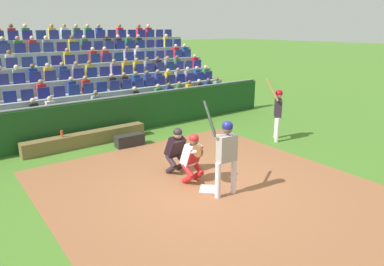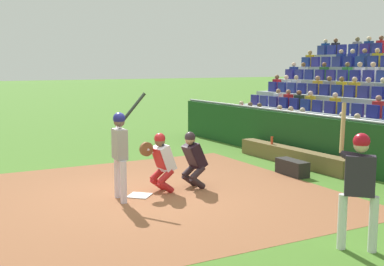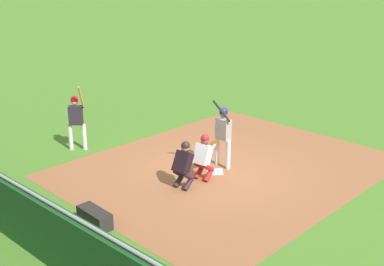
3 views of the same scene
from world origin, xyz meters
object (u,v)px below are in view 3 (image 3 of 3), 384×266
home_plate_marker (215,172)px  batter_at_plate (223,130)px  equipment_duffel_bag (95,218)px  catcher_crouching (204,154)px  home_plate_umpire (184,163)px  on_deck_batter (76,117)px  dugout_bench (90,251)px  water_bottle_on_bench (116,251)px

home_plate_marker → batter_at_plate: batter_at_plate is taller
home_plate_marker → equipment_duffel_bag: equipment_duffel_bag is taller
equipment_duffel_bag → catcher_crouching: bearing=90.7°
catcher_crouching → home_plate_umpire: (-0.04, -0.76, -0.03)m
on_deck_batter → equipment_duffel_bag: bearing=-30.9°
batter_at_plate → equipment_duffel_bag: batter_at_plate is taller
dugout_bench → on_deck_batter: (-5.31, 3.46, 0.86)m
home_plate_umpire → on_deck_batter: 4.38m
home_plate_marker → dugout_bench: size_ratio=0.11×
home_plate_umpire → dugout_bench: bearing=-75.6°
home_plate_umpire → dugout_bench: 3.84m
home_plate_umpire → equipment_duffel_bag: bearing=-92.5°
batter_at_plate → equipment_duffel_bag: bearing=-90.0°
equipment_duffel_bag → home_plate_marker: bearing=92.1°
dugout_bench → on_deck_batter: size_ratio=1.90×
batter_at_plate → home_plate_umpire: size_ratio=1.68×
home_plate_marker → batter_at_plate: bearing=101.7°
catcher_crouching → water_bottle_on_bench: (1.70, -4.41, -0.17)m
dugout_bench → equipment_duffel_bag: size_ratio=4.38×
batter_at_plate → catcher_crouching: (0.17, -0.99, -0.39)m
home_plate_umpire → water_bottle_on_bench: bearing=-64.4°
home_plate_marker → water_bottle_on_bench: size_ratio=2.00×
home_plate_marker → water_bottle_on_bench: bearing=-70.3°
batter_at_plate → water_bottle_on_bench: bearing=-70.9°
dugout_bench → home_plate_marker: bearing=101.0°
batter_at_plate → on_deck_batter: bearing=-154.9°
equipment_duffel_bag → on_deck_batter: on_deck_batter is taller
dugout_bench → water_bottle_on_bench: 0.87m
catcher_crouching → home_plate_umpire: bearing=-93.4°
home_plate_umpire → water_bottle_on_bench: size_ratio=5.83×
dugout_bench → water_bottle_on_bench: (0.80, 0.04, 0.33)m
catcher_crouching → water_bottle_on_bench: bearing=-68.9°
home_plate_marker → batter_at_plate: 1.18m
catcher_crouching → on_deck_batter: on_deck_batter is taller
water_bottle_on_bench → catcher_crouching: bearing=111.1°
home_plate_marker → equipment_duffel_bag: (-0.09, -4.07, 0.17)m
catcher_crouching → home_plate_umpire: size_ratio=1.02×
batter_at_plate → water_bottle_on_bench: size_ratio=9.79×
batter_at_plate → home_plate_marker: bearing=-78.3°
batter_at_plate → on_deck_batter: size_ratio=1.00×
batter_at_plate → home_plate_umpire: 1.80m
catcher_crouching → equipment_duffel_bag: catcher_crouching is taller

